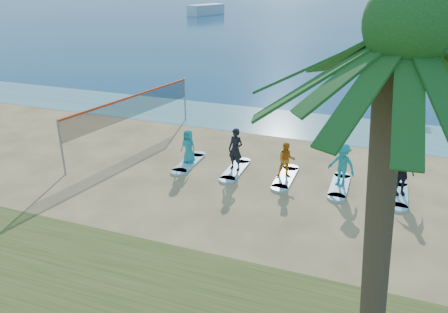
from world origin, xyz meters
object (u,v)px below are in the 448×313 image
(paddleboard, at_px, (411,113))
(student_0, at_px, (188,146))
(surfboard_1, at_px, (235,170))
(student_4, at_px, (402,175))
(surfboard_3, at_px, (339,186))
(student_3, at_px, (342,165))
(palm_tree, at_px, (410,28))
(surfboard_4, at_px, (398,195))
(boat_offshore_a, at_px, (206,15))
(surfboard_2, at_px, (285,178))
(surfboard_0, at_px, (189,163))
(paddleboarder, at_px, (414,98))
(student_1, at_px, (236,149))
(student_2, at_px, (286,160))
(volleyball_net, at_px, (132,107))

(paddleboard, height_order, student_0, student_0)
(surfboard_1, xyz_separation_m, student_4, (6.73, 0.00, 0.86))
(surfboard_3, relative_size, student_3, 1.22)
(surfboard_1, relative_size, student_3, 1.22)
(palm_tree, xyz_separation_m, student_0, (-8.16, 8.83, -6.34))
(palm_tree, relative_size, surfboard_1, 3.86)
(surfboard_4, bearing_deg, boat_offshore_a, 117.79)
(surfboard_2, bearing_deg, surfboard_0, 180.00)
(student_0, bearing_deg, paddleboard, 64.35)
(paddleboarder, height_order, surfboard_4, paddleboarder)
(student_1, distance_m, student_2, 2.25)
(volleyball_net, xyz_separation_m, surfboard_0, (3.75, -1.50, -1.86))
(student_0, height_order, surfboard_3, student_0)
(paddleboarder, relative_size, student_3, 1.00)
(student_3, bearing_deg, surfboard_4, 23.55)
(paddleboard, relative_size, surfboard_1, 1.36)
(student_2, height_order, surfboard_3, student_2)
(palm_tree, xyz_separation_m, student_1, (-5.92, 8.83, -6.17))
(boat_offshore_a, height_order, student_4, student_4)
(surfboard_2, xyz_separation_m, student_4, (4.49, 0.00, 0.86))
(surfboard_0, bearing_deg, surfboard_4, 0.00)
(student_3, height_order, surfboard_4, student_3)
(surfboard_3, height_order, surfboard_4, same)
(student_2, bearing_deg, student_1, 161.00)
(boat_offshore_a, bearing_deg, surfboard_2, -45.52)
(boat_offshore_a, xyz_separation_m, surfboard_4, (39.55, -75.03, 0.04))
(surfboard_4, bearing_deg, student_2, 180.00)
(boat_offshore_a, distance_m, student_2, 82.82)
(surfboard_0, relative_size, student_3, 1.22)
(student_1, distance_m, student_4, 6.73)
(paddleboarder, relative_size, surfboard_3, 0.82)
(student_0, relative_size, surfboard_2, 0.70)
(palm_tree, height_order, surfboard_3, palm_tree)
(paddleboarder, distance_m, boat_offshore_a, 74.82)
(volleyball_net, xyz_separation_m, student_3, (10.48, -1.50, -0.92))
(surfboard_3, xyz_separation_m, student_3, (0.00, 0.00, 0.94))
(volleyball_net, distance_m, student_1, 6.24)
(paddleboard, xyz_separation_m, student_1, (-7.43, -11.97, 0.96))
(boat_offshore_a, distance_m, student_4, 84.82)
(palm_tree, relative_size, student_1, 4.54)
(student_1, bearing_deg, student_3, 13.58)
(paddleboard, xyz_separation_m, surfboard_2, (-5.18, -11.97, -0.01))
(student_0, distance_m, student_3, 6.74)
(surfboard_3, bearing_deg, boat_offshore_a, 116.44)
(palm_tree, distance_m, surfboard_2, 11.94)
(boat_offshore_a, bearing_deg, surfboard_0, -48.40)
(volleyball_net, bearing_deg, surfboard_4, -6.74)
(palm_tree, height_order, student_1, palm_tree)
(boat_offshore_a, xyz_separation_m, surfboard_2, (35.06, -75.03, 0.04))
(surfboard_2, bearing_deg, student_0, 180.00)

